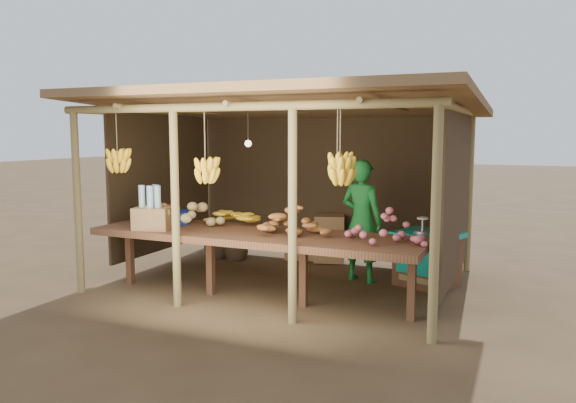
% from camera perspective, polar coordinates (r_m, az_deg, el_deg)
% --- Properties ---
extents(ground, '(60.00, 60.00, 0.00)m').
position_cam_1_polar(ground, '(7.46, 0.00, -8.03)').
color(ground, brown).
rests_on(ground, ground).
extents(stall_structure, '(4.70, 3.50, 2.43)m').
position_cam_1_polar(stall_structure, '(7.07, -0.77, 6.72)').
color(stall_structure, olive).
rests_on(stall_structure, ground).
extents(counter, '(3.90, 1.05, 0.80)m').
position_cam_1_polar(counter, '(6.46, -3.36, -3.68)').
color(counter, brown).
rests_on(counter, ground).
extents(potato_heap, '(1.11, 0.67, 0.37)m').
position_cam_1_polar(potato_heap, '(6.83, -11.85, -1.13)').
color(potato_heap, '#9D8751').
rests_on(potato_heap, counter).
extents(sweet_potato_heap, '(0.99, 0.78, 0.35)m').
position_cam_1_polar(sweet_potato_heap, '(6.25, 0.62, -1.81)').
color(sweet_potato_heap, '#A6602A').
rests_on(sweet_potato_heap, counter).
extents(onion_heap, '(0.96, 0.69, 0.36)m').
position_cam_1_polar(onion_heap, '(5.90, 9.74, -2.41)').
color(onion_heap, '#CD636C').
rests_on(onion_heap, counter).
extents(banana_pile, '(0.71, 0.57, 0.35)m').
position_cam_1_polar(banana_pile, '(7.02, -5.65, -0.90)').
color(banana_pile, gold).
rests_on(banana_pile, counter).
extents(tomato_basin, '(0.46, 0.46, 0.24)m').
position_cam_1_polar(tomato_basin, '(7.19, -11.76, -1.43)').
color(tomato_basin, navy).
rests_on(tomato_basin, counter).
extents(bottle_box, '(0.49, 0.43, 0.53)m').
position_cam_1_polar(bottle_box, '(6.80, -13.57, -1.08)').
color(bottle_box, olive).
rests_on(bottle_box, counter).
extents(vendor, '(0.66, 0.52, 1.60)m').
position_cam_1_polar(vendor, '(7.35, 7.49, -1.96)').
color(vendor, '#1C7E2F').
rests_on(vendor, ground).
extents(tarp_crate, '(0.93, 0.87, 0.90)m').
position_cam_1_polar(tarp_crate, '(7.36, 13.96, -5.49)').
color(tarp_crate, brown).
rests_on(tarp_crate, ground).
extents(carton_stack, '(1.00, 0.46, 0.70)m').
position_cam_1_polar(carton_stack, '(8.48, 3.20, -4.08)').
color(carton_stack, olive).
rests_on(carton_stack, ground).
extents(burlap_sacks, '(0.73, 0.38, 0.51)m').
position_cam_1_polar(burlap_sacks, '(8.71, -6.31, -4.37)').
color(burlap_sacks, '#43321F').
rests_on(burlap_sacks, ground).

